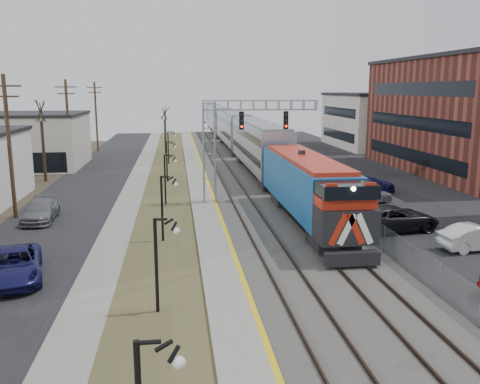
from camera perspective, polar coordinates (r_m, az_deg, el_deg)
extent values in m
cube|color=black|center=(48.26, -17.14, 0.26)|extent=(7.00, 120.00, 0.04)
cube|color=gray|center=(47.68, -11.81, 0.42)|extent=(2.00, 120.00, 0.08)
cube|color=#464726|center=(47.53, -8.20, 0.50)|extent=(4.00, 120.00, 0.06)
cube|color=gray|center=(47.55, -4.59, 0.70)|extent=(2.00, 120.00, 0.24)
cube|color=#595651|center=(48.04, 1.38, 0.82)|extent=(8.00, 120.00, 0.20)
cube|color=black|center=(51.22, 14.78, 1.02)|extent=(16.00, 120.00, 0.04)
cube|color=gold|center=(47.57, -3.53, 0.88)|extent=(0.24, 120.00, 0.01)
cube|color=#2D2119|center=(47.67, -1.89, 0.95)|extent=(0.08, 120.00, 0.15)
cube|color=#2D2119|center=(47.83, -0.10, 0.99)|extent=(0.08, 120.00, 0.15)
cube|color=#2D2119|center=(48.12, 2.27, 1.05)|extent=(0.08, 120.00, 0.15)
cube|color=#2D2119|center=(48.39, 4.02, 1.09)|extent=(0.08, 120.00, 0.15)
cube|color=#125598|center=(33.73, 7.67, 0.24)|extent=(3.00, 17.00, 4.25)
cube|color=black|center=(26.15, 12.47, -7.30)|extent=(2.80, 0.50, 0.70)
cube|color=#9C9EA6|center=(53.30, 2.09, 5.05)|extent=(3.00, 22.00, 5.33)
cube|color=#9C9EA6|center=(75.78, -0.71, 6.97)|extent=(3.00, 22.00, 5.33)
cube|color=#9C9EA6|center=(98.41, -2.24, 8.01)|extent=(3.00, 22.00, 5.33)
cube|color=#9C9EA6|center=(121.11, -3.21, 8.66)|extent=(3.00, 22.00, 5.33)
cube|color=gray|center=(40.06, -3.48, 4.31)|extent=(1.00, 1.00, 8.00)
cube|color=gray|center=(40.23, 2.23, 9.71)|extent=(9.00, 0.80, 0.80)
cube|color=black|center=(39.62, 0.17, 8.03)|extent=(0.35, 0.25, 1.40)
cube|color=black|center=(40.22, 5.17, 8.03)|extent=(0.35, 0.25, 1.40)
cylinder|color=black|center=(20.89, -9.38, -8.25)|extent=(0.14, 0.14, 4.00)
cylinder|color=black|center=(30.49, -8.74, -1.91)|extent=(0.14, 0.14, 4.00)
cylinder|color=black|center=(40.29, -8.41, 1.37)|extent=(0.14, 0.14, 4.00)
cylinder|color=black|center=(50.16, -8.22, 3.36)|extent=(0.14, 0.14, 4.00)
cylinder|color=black|center=(62.07, -8.06, 4.92)|extent=(0.14, 0.14, 4.00)
cylinder|color=#4C3823|center=(38.60, -24.46, 4.52)|extent=(0.28, 0.28, 10.00)
cylinder|color=#4C3823|center=(57.94, -18.72, 6.94)|extent=(0.28, 0.28, 10.00)
cylinder|color=#4C3823|center=(77.61, -15.85, 8.12)|extent=(0.28, 0.28, 10.00)
cube|color=gray|center=(48.71, 6.28, 1.74)|extent=(0.04, 120.00, 1.60)
cube|color=beige|center=(64.49, -23.43, 5.22)|extent=(14.00, 12.00, 6.00)
cube|color=beige|center=(83.66, 16.22, 7.63)|extent=(16.00, 18.00, 8.00)
cylinder|color=#382D23|center=(53.59, -21.19, 4.27)|extent=(0.30, 0.30, 5.95)
cylinder|color=#382D23|center=(71.98, -8.38, 6.16)|extent=(0.30, 0.30, 4.90)
imported|color=silver|center=(31.80, 25.11, -4.70)|extent=(4.54, 1.94, 1.45)
imported|color=black|center=(34.09, 16.88, -2.90)|extent=(6.23, 3.63, 1.63)
imported|color=#151A4C|center=(45.35, 14.18, 0.71)|extent=(5.83, 4.28, 1.57)
imported|color=slate|center=(41.49, 14.12, -0.34)|extent=(4.66, 3.34, 1.47)
imported|color=#0B3B17|center=(57.38, 7.06, 3.17)|extent=(4.91, 2.71, 1.53)
imported|color=#181752|center=(26.69, -24.05, -7.57)|extent=(3.68, 5.79, 1.49)
imported|color=slate|center=(37.71, -21.47, -2.01)|extent=(2.20, 4.97, 1.42)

